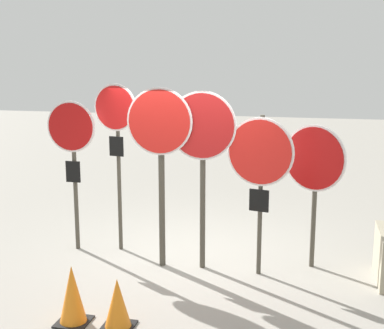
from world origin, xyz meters
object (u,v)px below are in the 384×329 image
Objects in this scene: stop_sign_0 at (72,143)px; stop_sign_3 at (202,143)px; stop_sign_2 at (160,141)px; traffic_cone_0 at (118,304)px; stop_sign_4 at (260,162)px; traffic_cone_1 at (72,295)px; stop_sign_1 at (116,128)px; stop_sign_5 at (314,167)px.

stop_sign_3 reaches higher than stop_sign_0.
traffic_cone_0 is (0.03, -1.82, -1.53)m from stop_sign_2.
stop_sign_0 reaches higher than traffic_cone_0.
traffic_cone_1 is at bearing -123.82° from stop_sign_4.
traffic_cone_1 reaches higher than traffic_cone_0.
stop_sign_2 is 3.75× the size of traffic_cone_1.
stop_sign_4 is at bearing -4.59° from stop_sign_3.
stop_sign_1 is at bearing 179.17° from stop_sign_4.
stop_sign_2 is (0.83, -0.49, -0.10)m from stop_sign_1.
stop_sign_4 is at bearing -121.65° from stop_sign_5.
stop_sign_1 is 2.28m from stop_sign_4.
traffic_cone_0 is at bearing -54.03° from stop_sign_0.
stop_sign_0 is 3.00m from traffic_cone_0.
stop_sign_0 is 2.09m from stop_sign_3.
stop_sign_5 is at bearing 2.46° from stop_sign_0.
stop_sign_0 is 2.75m from traffic_cone_1.
stop_sign_1 reaches higher than stop_sign_0.
stop_sign_2 reaches higher than stop_sign_3.
stop_sign_1 is 2.96m from traffic_cone_0.
stop_sign_1 reaches higher than stop_sign_3.
stop_sign_1 is at bearing 12.97° from stop_sign_0.
stop_sign_3 is at bearing 5.63° from stop_sign_2.
stop_sign_2 reaches higher than traffic_cone_0.
stop_sign_2 is 2.38m from traffic_cone_0.
traffic_cone_0 is (0.86, -2.31, -1.63)m from stop_sign_1.
stop_sign_5 is (0.70, 0.44, -0.12)m from stop_sign_4.
stop_sign_4 is 2.90m from traffic_cone_1.
traffic_cone_0 is (-1.34, -1.82, -1.30)m from stop_sign_4.
stop_sign_0 is at bearing -175.27° from stop_sign_4.
stop_sign_0 is 0.91× the size of stop_sign_2.
stop_sign_0 is 4.03× the size of traffic_cone_0.
stop_sign_4 is at bearing 44.46° from traffic_cone_1.
stop_sign_2 is 4.44× the size of traffic_cone_0.
stop_sign_3 is at bearing 73.74° from traffic_cone_0.
stop_sign_1 reaches higher than traffic_cone_1.
stop_sign_0 is 0.92× the size of stop_sign_3.
stop_sign_5 is at bearing 12.93° from stop_sign_2.
stop_sign_5 is (1.49, 0.40, -0.34)m from stop_sign_3.
stop_sign_2 reaches higher than traffic_cone_1.
stop_sign_4 is 3.84× the size of traffic_cone_0.
stop_sign_4 reaches higher than stop_sign_5.
stop_sign_0 is 1.53m from stop_sign_2.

